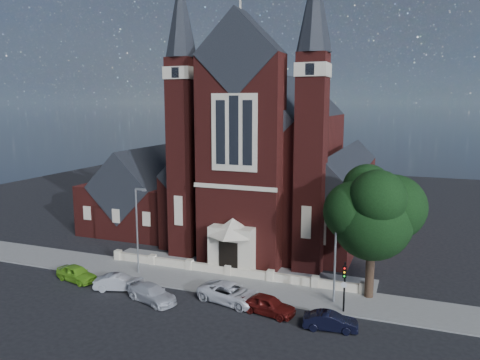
# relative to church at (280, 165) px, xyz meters

# --- Properties ---
(ground) EXTENTS (120.00, 120.00, 0.00)m
(ground) POSITION_rel_church_xyz_m (0.00, -7.94, -8.19)
(ground) COLOR black
(ground) RESTS_ON ground
(pavement_strip) EXTENTS (60.00, 5.00, 0.12)m
(pavement_strip) POSITION_rel_church_xyz_m (0.00, -18.44, -8.19)
(pavement_strip) COLOR slate
(pavement_strip) RESTS_ON ground
(forecourt_paving) EXTENTS (26.00, 3.00, 0.14)m
(forecourt_paving) POSITION_rel_church_xyz_m (0.00, -14.44, -8.19)
(forecourt_paving) COLOR slate
(forecourt_paving) RESTS_ON ground
(forecourt_wall) EXTENTS (24.00, 0.40, 0.90)m
(forecourt_wall) POSITION_rel_church_xyz_m (0.00, -16.44, -8.19)
(forecourt_wall) COLOR beige
(forecourt_wall) RESTS_ON ground
(church) EXTENTS (20.01, 34.90, 29.20)m
(church) POSITION_rel_church_xyz_m (0.00, 0.00, 0.00)
(church) COLOR #511915
(church) RESTS_ON ground
(parish_hall) EXTENTS (12.00, 12.20, 10.24)m
(parish_hall) POSITION_rel_church_xyz_m (-16.00, -4.94, -4.17)
(parish_hall) COLOR #511915
(parish_hall) RESTS_ON ground
(street_tree) EXTENTS (6.40, 6.60, 10.70)m
(street_tree) POSITION_rel_church_xyz_m (12.60, -17.23, -1.23)
(street_tree) COLOR black
(street_tree) RESTS_ON ground
(street_lamp_left) EXTENTS (1.16, 0.22, 8.09)m
(street_lamp_left) POSITION_rel_church_xyz_m (-7.91, -18.94, -3.59)
(street_lamp_left) COLOR gray
(street_lamp_left) RESTS_ON ground
(street_lamp_right) EXTENTS (1.16, 0.22, 8.09)m
(street_lamp_right) POSITION_rel_church_xyz_m (10.09, -18.94, -3.59)
(street_lamp_right) COLOR gray
(street_lamp_right) RESTS_ON ground
(traffic_signal) EXTENTS (0.28, 0.42, 4.00)m
(traffic_signal) POSITION_rel_church_xyz_m (11.00, -20.52, -5.60)
(traffic_signal) COLOR black
(traffic_signal) RESTS_ON ground
(car_lime_van) EXTENTS (4.42, 2.56, 1.41)m
(car_lime_van) POSITION_rel_church_xyz_m (-12.12, -22.44, -7.48)
(car_lime_van) COLOR #72BB25
(car_lime_van) RESTS_ON ground
(car_silver_a) EXTENTS (4.32, 2.64, 1.34)m
(car_silver_a) POSITION_rel_church_xyz_m (-7.41, -22.80, -7.51)
(car_silver_a) COLOR #A3A5AA
(car_silver_a) RESTS_ON ground
(car_silver_b) EXTENTS (4.99, 3.31, 1.34)m
(car_silver_b) POSITION_rel_church_xyz_m (-3.58, -23.83, -7.51)
(car_silver_b) COLOR silver
(car_silver_b) RESTS_ON ground
(car_white_suv) EXTENTS (5.84, 3.61, 1.51)m
(car_white_suv) POSITION_rel_church_xyz_m (2.35, -21.72, -7.43)
(car_white_suv) COLOR white
(car_white_suv) RESTS_ON ground
(car_dark_red) EXTENTS (4.50, 2.47, 1.45)m
(car_dark_red) POSITION_rel_church_xyz_m (5.71, -22.62, -7.46)
(car_dark_red) COLOR #53110E
(car_dark_red) RESTS_ON ground
(car_navy) EXTENTS (3.93, 1.84, 1.25)m
(car_navy) POSITION_rel_church_xyz_m (10.54, -23.46, -7.56)
(car_navy) COLOR black
(car_navy) RESTS_ON ground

